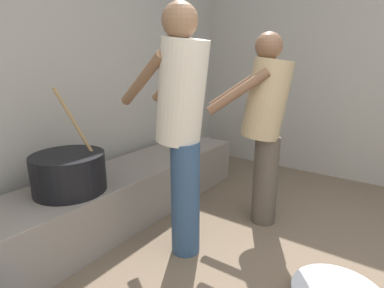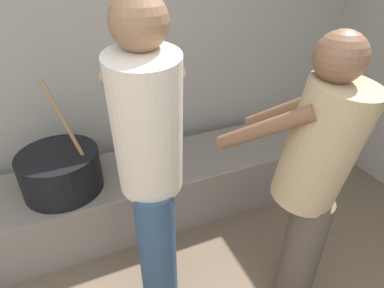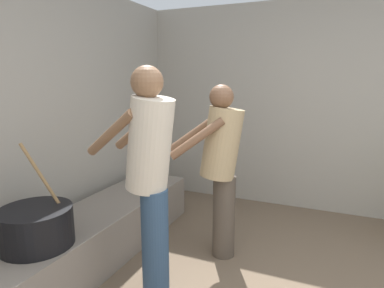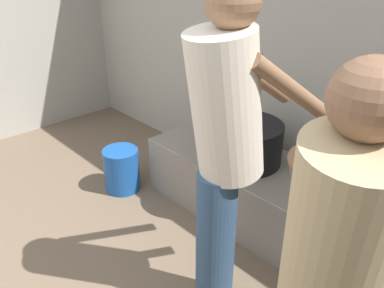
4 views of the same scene
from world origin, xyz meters
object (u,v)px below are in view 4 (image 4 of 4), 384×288
cook_in_tan_shirt (331,279)px  cooking_pot_main (245,142)px  bucket_blue_plastic (122,169)px  cook_in_cream_shirt (225,142)px

cook_in_tan_shirt → cooking_pot_main: bearing=138.8°
cook_in_tan_shirt → bucket_blue_plastic: 2.15m
cook_in_cream_shirt → bucket_blue_plastic: 1.51m
cook_in_cream_shirt → bucket_blue_plastic: bearing=169.5°
cook_in_tan_shirt → cook_in_cream_shirt: (-0.70, 0.30, 0.09)m
cook_in_cream_shirt → cook_in_tan_shirt: bearing=-23.2°
cooking_pot_main → bucket_blue_plastic: bearing=-152.6°
cook_in_tan_shirt → bucket_blue_plastic: bearing=164.8°
cook_in_cream_shirt → bucket_blue_plastic: size_ratio=4.88×
cooking_pot_main → bucket_blue_plastic: (-0.85, -0.44, -0.40)m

